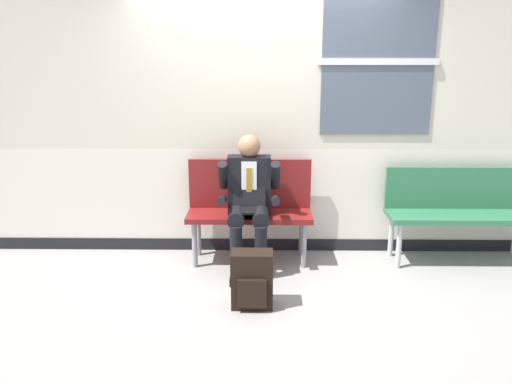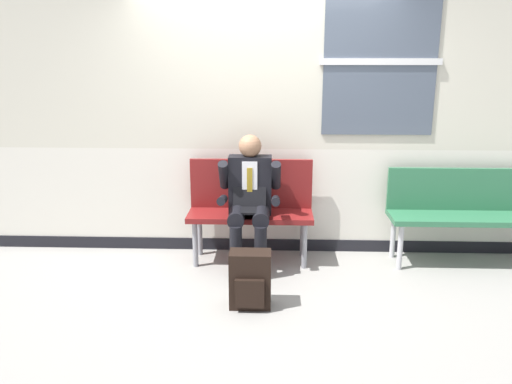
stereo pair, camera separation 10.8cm
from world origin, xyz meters
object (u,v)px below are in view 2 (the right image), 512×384
bench_empty (462,208)px  backpack (250,280)px  bench_with_person (251,203)px  person_seated (250,199)px

bench_empty → backpack: bearing=-152.9°
bench_with_person → bench_empty: bearing=-0.2°
bench_with_person → backpack: (0.04, -1.01, -0.34)m
bench_empty → backpack: 2.23m
bench_empty → person_seated: 2.02m
bench_with_person → backpack: size_ratio=2.57×
bench_with_person → bench_empty: (2.01, -0.01, -0.02)m
bench_empty → person_seated: size_ratio=1.12×
bench_with_person → person_seated: size_ratio=0.96×
bench_with_person → person_seated: 0.23m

